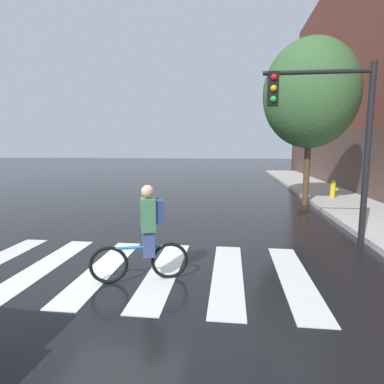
{
  "coord_description": "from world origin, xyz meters",
  "views": [
    {
      "loc": [
        2.21,
        -5.64,
        2.33
      ],
      "look_at": [
        1.31,
        1.89,
        1.26
      ],
      "focal_mm": 29.93,
      "sensor_mm": 36.0,
      "label": 1
    }
  ],
  "objects_px": {
    "cyclist": "(146,234)",
    "street_tree_near": "(310,94)",
    "fire_hydrant": "(333,189)",
    "traffic_light_near": "(331,123)"
  },
  "relations": [
    {
      "from": "cyclist",
      "to": "street_tree_near",
      "type": "relative_size",
      "value": 0.26
    },
    {
      "from": "cyclist",
      "to": "street_tree_near",
      "type": "height_order",
      "value": "street_tree_near"
    },
    {
      "from": "cyclist",
      "to": "street_tree_near",
      "type": "bearing_deg",
      "value": 60.9
    },
    {
      "from": "cyclist",
      "to": "street_tree_near",
      "type": "distance_m",
      "value": 9.82
    },
    {
      "from": "cyclist",
      "to": "fire_hydrant",
      "type": "xyz_separation_m",
      "value": [
        5.85,
        9.11,
        -0.31
      ]
    },
    {
      "from": "cyclist",
      "to": "fire_hydrant",
      "type": "bearing_deg",
      "value": 57.3
    },
    {
      "from": "cyclist",
      "to": "traffic_light_near",
      "type": "bearing_deg",
      "value": 34.48
    },
    {
      "from": "fire_hydrant",
      "to": "street_tree_near",
      "type": "relative_size",
      "value": 0.12
    },
    {
      "from": "traffic_light_near",
      "to": "street_tree_near",
      "type": "relative_size",
      "value": 0.65
    },
    {
      "from": "fire_hydrant",
      "to": "street_tree_near",
      "type": "distance_m",
      "value": 4.22
    }
  ]
}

